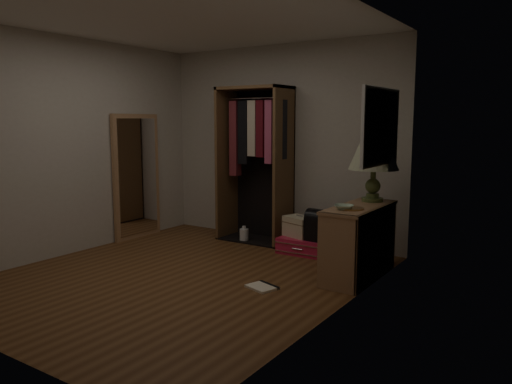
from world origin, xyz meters
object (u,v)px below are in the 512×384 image
Objects in this scene: open_wardrobe at (257,151)px; pink_suitcase at (306,245)px; train_case at (299,226)px; white_jug at (244,235)px; black_bag at (321,225)px; table_lamp at (374,156)px; console_bookshelf at (360,239)px; floor_mirror at (137,177)px.

open_wardrobe is 3.19× the size of pink_suitcase.
train_case reaches higher than pink_suitcase.
open_wardrobe is 1.14m from white_jug.
black_bag is at bearing -5.22° from white_jug.
train_case is at bearing 173.75° from black_bag.
black_bag is 0.56× the size of table_lamp.
open_wardrobe is at bearing 157.35° from console_bookshelf.
pink_suitcase is at bearing 171.76° from black_bag.
black_bag is (1.10, -0.28, -0.82)m from open_wardrobe.
open_wardrobe is at bearing 169.81° from black_bag.
white_jug is (-1.19, 0.11, -0.30)m from black_bag.
table_lamp is at bearing -7.72° from black_bag.
console_bookshelf is at bearing -31.07° from pink_suitcase.
black_bag is 1.79× the size of white_jug.
train_case is at bearing -16.03° from open_wardrobe.
black_bag is at bearing -14.09° from pink_suitcase.
pink_suitcase is (2.34, 0.54, -0.75)m from floor_mirror.
console_bookshelf is 2.61× the size of train_case.
black_bag reaches higher than train_case.
white_jug is (-0.09, -0.18, -1.12)m from open_wardrobe.
white_jug reaches higher than pink_suitcase.
open_wardrobe reaches higher than console_bookshelf.
table_lamp is at bearing 89.33° from console_bookshelf.
floor_mirror is 2.37m from train_case.
open_wardrobe is 1.44m from pink_suitcase.
open_wardrobe reaches higher than white_jug.
black_bag is at bearing 6.86° from train_case.
console_bookshelf reaches higher than train_case.
table_lamp is (1.78, -0.43, 0.03)m from open_wardrobe.
floor_mirror reaches higher than train_case.
floor_mirror reaches higher than console_bookshelf.
table_lamp reaches higher than train_case.
floor_mirror is at bearing -168.59° from pink_suitcase.
train_case is 0.63× the size of table_lamp.
train_case reaches higher than white_jug.
white_jug is at bearing 163.12° from console_bookshelf.
pink_suitcase is 3.03× the size of white_jug.
floor_mirror reaches higher than white_jug.
open_wardrobe is 1.70m from floor_mirror.
console_bookshelf is at bearing -90.67° from table_lamp.
pink_suitcase is 0.37m from black_bag.
open_wardrobe is at bearing 166.51° from table_lamp.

